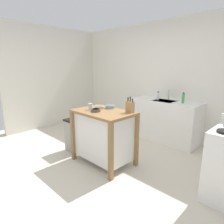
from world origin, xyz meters
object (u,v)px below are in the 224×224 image
(bottle_dish_soap, at_px, (183,98))
(bowl_stoneware_deep, at_px, (110,107))
(bottle_spray_cleaner, at_px, (158,96))
(sink_faucet, at_px, (169,95))
(bowl_ceramic_small, at_px, (96,110))
(drinking_cup, at_px, (90,107))
(kitchen_island, at_px, (104,134))
(trash_bin, at_px, (75,135))
(bowl_ceramic_wide, at_px, (99,107))
(knife_block, at_px, (130,107))

(bottle_dish_soap, bearing_deg, bowl_stoneware_deep, -115.31)
(bowl_stoneware_deep, bearing_deg, bottle_spray_cleaner, 85.53)
(sink_faucet, distance_m, bottle_spray_cleaner, 0.25)
(sink_faucet, bearing_deg, bottle_spray_cleaner, -126.89)
(bottle_spray_cleaner, bearing_deg, bowl_ceramic_small, -93.19)
(bottle_spray_cleaner, bearing_deg, drinking_cup, -98.55)
(drinking_cup, distance_m, bottle_dish_soap, 1.89)
(kitchen_island, distance_m, trash_bin, 0.76)
(kitchen_island, relative_size, bowl_ceramic_wide, 6.39)
(knife_block, bearing_deg, bowl_ceramic_wide, -165.19)
(drinking_cup, bearing_deg, bottle_dish_soap, 64.75)
(sink_faucet, relative_size, bottle_dish_soap, 1.02)
(bowl_ceramic_wide, relative_size, sink_faucet, 0.70)
(trash_bin, bearing_deg, sink_faucet, 63.86)
(bowl_ceramic_small, distance_m, bottle_spray_cleaner, 1.70)
(trash_bin, height_order, sink_faucet, sink_faucet)
(kitchen_island, height_order, bottle_dish_soap, bottle_dish_soap)
(knife_block, xyz_separation_m, bowl_stoneware_deep, (-0.44, -0.00, -0.06))
(kitchen_island, xyz_separation_m, bowl_stoneware_deep, (-0.07, 0.22, 0.43))
(kitchen_island, xyz_separation_m, bowl_ceramic_small, (-0.06, -0.11, 0.42))
(drinking_cup, height_order, bottle_dish_soap, bottle_dish_soap)
(bowl_ceramic_wide, relative_size, bottle_dish_soap, 0.71)
(bowl_stoneware_deep, distance_m, sink_faucet, 1.58)
(bottle_dish_soap, bearing_deg, bottle_spray_cleaner, -177.07)
(knife_block, distance_m, drinking_cup, 0.67)
(kitchen_island, bearing_deg, drinking_cup, -158.01)
(knife_block, relative_size, bowl_ceramic_small, 1.63)
(kitchen_island, xyz_separation_m, sink_faucet, (0.18, 1.79, 0.49))
(kitchen_island, distance_m, bowl_ceramic_small, 0.44)
(trash_bin, height_order, bottle_spray_cleaner, bottle_spray_cleaner)
(bowl_stoneware_deep, xyz_separation_m, sink_faucet, (0.25, 1.56, 0.07))
(bottle_spray_cleaner, relative_size, bottle_dish_soap, 0.88)
(knife_block, relative_size, bottle_spray_cleaner, 1.31)
(bowl_stoneware_deep, height_order, sink_faucet, sink_faucet)
(bowl_stoneware_deep, xyz_separation_m, bowl_ceramic_small, (0.01, -0.33, -0.00))
(bowl_stoneware_deep, relative_size, bottle_spray_cleaner, 0.83)
(bowl_ceramic_small, height_order, bottle_spray_cleaner, bottle_spray_cleaner)
(kitchen_island, relative_size, knife_block, 3.91)
(kitchen_island, bearing_deg, bottle_spray_cleaner, 88.77)
(bowl_ceramic_wide, distance_m, trash_bin, 0.83)
(knife_block, height_order, bottle_dish_soap, knife_block)
(drinking_cup, xyz_separation_m, bottle_spray_cleaner, (0.25, 1.68, 0.02))
(bowl_stoneware_deep, height_order, bottle_dish_soap, bottle_dish_soap)
(bottle_spray_cleaner, bearing_deg, trash_bin, -114.72)
(bowl_ceramic_wide, relative_size, drinking_cup, 1.41)
(kitchen_island, relative_size, bowl_stoneware_deep, 6.20)
(bowl_ceramic_small, bearing_deg, knife_block, 37.86)
(kitchen_island, height_order, trash_bin, kitchen_island)
(sink_faucet, xyz_separation_m, bottle_spray_cleaner, (-0.15, -0.20, -0.02))
(kitchen_island, xyz_separation_m, bottle_dish_soap, (0.59, 1.62, 0.48))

